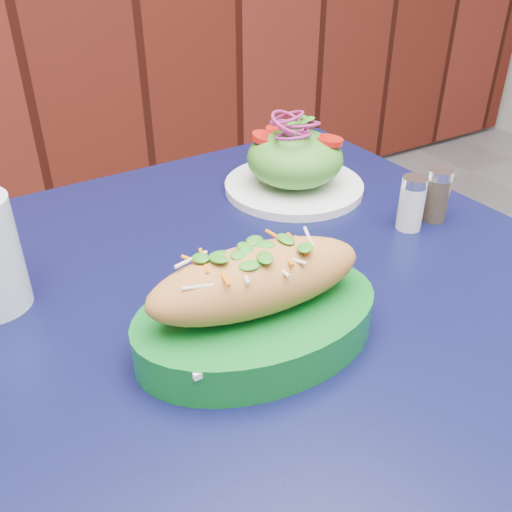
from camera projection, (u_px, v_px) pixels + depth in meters
cafe_table at (251, 369)px, 0.64m from camera, size 0.81×0.81×0.75m
banh_mi_basket at (257, 305)px, 0.53m from camera, size 0.25×0.18×0.11m
salad_plate at (295, 164)px, 0.81m from camera, size 0.20×0.20×0.11m
salt_shaker at (412, 203)px, 0.72m from camera, size 0.03×0.03×0.07m
pepper_shaker at (437, 195)px, 0.74m from camera, size 0.03×0.03×0.07m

